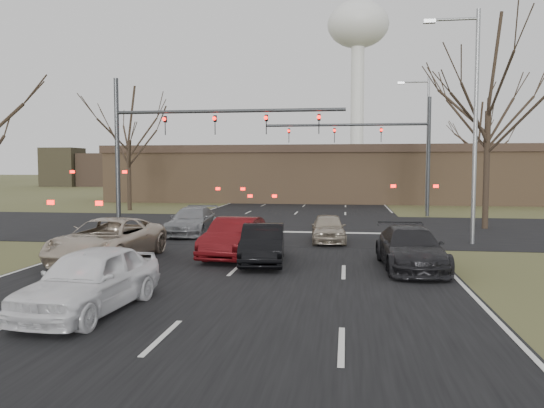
# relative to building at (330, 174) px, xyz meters

# --- Properties ---
(ground) EXTENTS (360.00, 360.00, 0.00)m
(ground) POSITION_rel_building_xyz_m (-2.00, -38.00, -2.67)
(ground) COLOR brown
(ground) RESTS_ON ground
(road_main) EXTENTS (14.00, 300.00, 0.02)m
(road_main) POSITION_rel_building_xyz_m (-2.00, 22.00, -2.66)
(road_main) COLOR black
(road_main) RESTS_ON ground
(road_cross) EXTENTS (200.00, 14.00, 0.02)m
(road_cross) POSITION_rel_building_xyz_m (-2.00, -23.00, -2.65)
(road_cross) COLOR black
(road_cross) RESTS_ON ground
(building) EXTENTS (42.40, 10.40, 5.30)m
(building) POSITION_rel_building_xyz_m (0.00, 0.00, 0.00)
(building) COLOR #806145
(building) RESTS_ON ground
(water_tower) EXTENTS (15.00, 15.00, 44.50)m
(water_tower) POSITION_rel_building_xyz_m (4.00, 82.00, 32.80)
(water_tower) COLOR silver
(water_tower) RESTS_ON ground
(mast_arm_near) EXTENTS (12.12, 0.24, 8.00)m
(mast_arm_near) POSITION_rel_building_xyz_m (-7.23, -25.00, 2.41)
(mast_arm_near) COLOR #383A3D
(mast_arm_near) RESTS_ON ground
(mast_arm_far) EXTENTS (11.12, 0.24, 8.00)m
(mast_arm_far) POSITION_rel_building_xyz_m (4.18, -15.00, 2.35)
(mast_arm_far) COLOR #383A3D
(mast_arm_far) RESTS_ON ground
(streetlight_right_near) EXTENTS (2.34, 0.25, 10.00)m
(streetlight_right_near) POSITION_rel_building_xyz_m (6.82, -28.00, 2.92)
(streetlight_right_near) COLOR gray
(streetlight_right_near) RESTS_ON ground
(streetlight_right_far) EXTENTS (2.34, 0.25, 10.00)m
(streetlight_right_far) POSITION_rel_building_xyz_m (7.32, -11.00, 2.92)
(streetlight_right_far) COLOR gray
(streetlight_right_far) RESTS_ON ground
(tree_right_near) EXTENTS (6.90, 6.90, 11.50)m
(tree_right_near) POSITION_rel_building_xyz_m (9.00, -22.00, 6.23)
(tree_right_near) COLOR black
(tree_right_near) RESTS_ON ground
(tree_left_far) EXTENTS (5.70, 5.70, 9.50)m
(tree_left_far) POSITION_rel_building_xyz_m (-15.00, -13.00, 4.68)
(tree_left_far) COLOR black
(tree_left_far) RESTS_ON ground
(tree_right_far) EXTENTS (5.40, 5.40, 9.00)m
(tree_right_far) POSITION_rel_building_xyz_m (13.00, -3.00, 4.29)
(tree_right_far) COLOR black
(tree_right_far) RESTS_ON ground
(car_silver_suv) EXTENTS (2.77, 5.61, 1.53)m
(car_silver_suv) POSITION_rel_building_xyz_m (-6.81, -34.16, -1.90)
(car_silver_suv) COLOR #C1B09C
(car_silver_suv) RESTS_ON ground
(car_white_sedan) EXTENTS (2.15, 4.58, 1.52)m
(car_white_sedan) POSITION_rel_building_xyz_m (-4.31, -40.37, -1.91)
(car_white_sedan) COLOR white
(car_white_sedan) RESTS_ON ground
(car_black_hatch) EXTENTS (1.84, 4.22, 1.35)m
(car_black_hatch) POSITION_rel_building_xyz_m (-1.31, -33.66, -1.99)
(car_black_hatch) COLOR black
(car_black_hatch) RESTS_ON ground
(car_charcoal_sedan) EXTENTS (2.21, 4.85, 1.38)m
(car_charcoal_sedan) POSITION_rel_building_xyz_m (3.68, -34.04, -1.98)
(car_charcoal_sedan) COLOR black
(car_charcoal_sedan) RESTS_ON ground
(car_grey_ahead) EXTENTS (2.02, 4.69, 1.35)m
(car_grey_ahead) POSITION_rel_building_xyz_m (-6.00, -26.49, -1.99)
(car_grey_ahead) COLOR gray
(car_grey_ahead) RESTS_ON ground
(car_red_ahead) EXTENTS (1.95, 4.55, 1.46)m
(car_red_ahead) POSITION_rel_building_xyz_m (-2.55, -32.56, -1.94)
(car_red_ahead) COLOR #500B0E
(car_red_ahead) RESTS_ON ground
(car_silver_ahead) EXTENTS (1.73, 3.77, 1.25)m
(car_silver_ahead) POSITION_rel_building_xyz_m (0.78, -28.16, -2.04)
(car_silver_ahead) COLOR #A89C87
(car_silver_ahead) RESTS_ON ground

